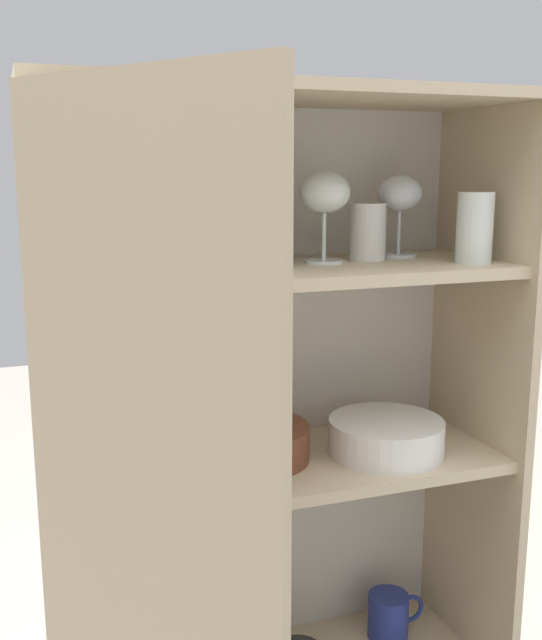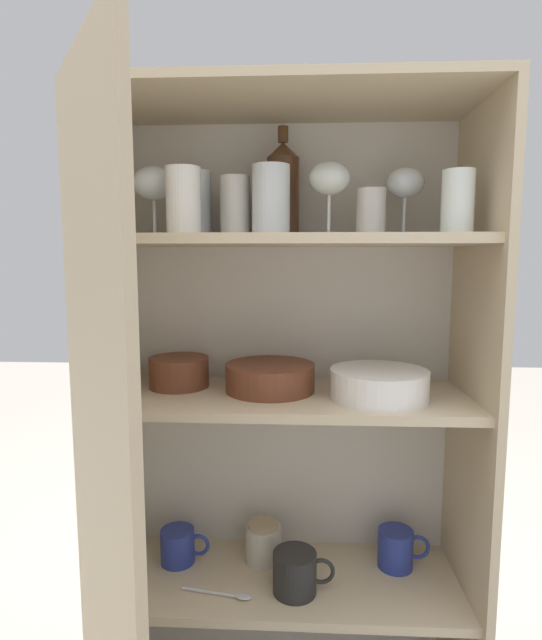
# 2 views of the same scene
# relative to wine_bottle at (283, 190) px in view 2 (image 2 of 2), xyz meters

# --- Properties ---
(cupboard_back_panel) EXTENTS (0.81, 0.02, 1.38)m
(cupboard_back_panel) POSITION_rel_wine_bottle_xyz_m (0.02, 0.06, -0.53)
(cupboard_back_panel) COLOR silver
(cupboard_back_panel) RESTS_ON ground_plane
(cupboard_side_left) EXTENTS (0.02, 0.33, 1.38)m
(cupboard_side_left) POSITION_rel_wine_bottle_xyz_m (-0.38, -0.09, -0.53)
(cupboard_side_left) COLOR #CCB793
(cupboard_side_left) RESTS_ON ground_plane
(cupboard_side_right) EXTENTS (0.02, 0.33, 1.38)m
(cupboard_side_right) POSITION_rel_wine_bottle_xyz_m (0.41, -0.09, -0.53)
(cupboard_side_right) COLOR #CCB793
(cupboard_side_right) RESTS_ON ground_plane
(cupboard_top_panel) EXTENTS (0.81, 0.33, 0.02)m
(cupboard_top_panel) POSITION_rel_wine_bottle_xyz_m (0.02, -0.09, 0.17)
(cupboard_top_panel) COLOR #CCB793
(cupboard_top_panel) RESTS_ON cupboard_side_left
(shelf_board_lower) EXTENTS (0.77, 0.29, 0.02)m
(shelf_board_lower) POSITION_rel_wine_bottle_xyz_m (0.02, -0.09, -0.89)
(shelf_board_lower) COLOR beige
(shelf_board_middle) EXTENTS (0.77, 0.29, 0.02)m
(shelf_board_middle) POSITION_rel_wine_bottle_xyz_m (0.02, -0.09, -0.46)
(shelf_board_middle) COLOR beige
(shelf_board_upper) EXTENTS (0.77, 0.29, 0.02)m
(shelf_board_upper) POSITION_rel_wine_bottle_xyz_m (0.02, -0.09, -0.12)
(shelf_board_upper) COLOR beige
(cupboard_door) EXTENTS (0.24, 0.34, 1.38)m
(cupboard_door) POSITION_rel_wine_bottle_xyz_m (-0.27, -0.42, -0.53)
(cupboard_door) COLOR tan
(cupboard_door) RESTS_ON ground_plane
(tumbler_glass_0) EXTENTS (0.06, 0.06, 0.12)m
(tumbler_glass_0) POSITION_rel_wine_bottle_xyz_m (0.34, -0.16, -0.05)
(tumbler_glass_0) COLOR white
(tumbler_glass_0) RESTS_ON shelf_board_upper
(tumbler_glass_1) EXTENTS (0.07, 0.07, 0.13)m
(tumbler_glass_1) POSITION_rel_wine_bottle_xyz_m (-0.10, -0.06, -0.04)
(tumbler_glass_1) COLOR white
(tumbler_glass_1) RESTS_ON shelf_board_upper
(tumbler_glass_2) EXTENTS (0.07, 0.07, 0.13)m
(tumbler_glass_2) POSITION_rel_wine_bottle_xyz_m (-0.19, -0.15, -0.04)
(tumbler_glass_2) COLOR white
(tumbler_glass_2) RESTS_ON shelf_board_upper
(tumbler_glass_3) EXTENTS (0.06, 0.06, 0.10)m
(tumbler_glass_3) POSITION_rel_wine_bottle_xyz_m (0.19, -0.06, -0.06)
(tumbler_glass_3) COLOR white
(tumbler_glass_3) RESTS_ON shelf_board_upper
(tumbler_glass_4) EXTENTS (0.08, 0.08, 0.14)m
(tumbler_glass_4) POSITION_rel_wine_bottle_xyz_m (-0.02, -0.09, -0.04)
(tumbler_glass_4) COLOR white
(tumbler_glass_4) RESTS_ON shelf_board_upper
(tumbler_glass_5) EXTENTS (0.07, 0.07, 0.14)m
(tumbler_glass_5) POSITION_rel_wine_bottle_xyz_m (-0.19, -0.02, -0.03)
(tumbler_glass_5) COLOR white
(tumbler_glass_5) RESTS_ON shelf_board_upper
(wine_glass_0) EXTENTS (0.08, 0.08, 0.15)m
(wine_glass_0) POSITION_rel_wine_bottle_xyz_m (0.26, -0.04, 0.00)
(wine_glass_0) COLOR white
(wine_glass_0) RESTS_ON shelf_board_upper
(wine_glass_1) EXTENTS (0.09, 0.09, 0.15)m
(wine_glass_1) POSITION_rel_wine_bottle_xyz_m (-0.28, -0.07, -0.00)
(wine_glass_1) COLOR white
(wine_glass_1) RESTS_ON shelf_board_upper
(wine_glass_2) EXTENTS (0.09, 0.09, 0.15)m
(wine_glass_2) POSITION_rel_wine_bottle_xyz_m (0.10, -0.08, 0.01)
(wine_glass_2) COLOR white
(wine_glass_2) RESTS_ON shelf_board_upper
(wine_bottle) EXTENTS (0.07, 0.07, 0.24)m
(wine_bottle) POSITION_rel_wine_bottle_xyz_m (0.00, 0.00, 0.00)
(wine_bottle) COLOR #4C2D19
(wine_bottle) RESTS_ON shelf_board_upper
(plate_stack_white) EXTENTS (0.21, 0.21, 0.06)m
(plate_stack_white) POSITION_rel_wine_bottle_xyz_m (0.21, -0.12, -0.42)
(plate_stack_white) COLOR white
(plate_stack_white) RESTS_ON shelf_board_middle
(mixing_bowl_large) EXTENTS (0.20, 0.20, 0.06)m
(mixing_bowl_large) POSITION_rel_wine_bottle_xyz_m (-0.03, -0.07, -0.42)
(mixing_bowl_large) COLOR brown
(mixing_bowl_large) RESTS_ON shelf_board_middle
(serving_bowl_small) EXTENTS (0.14, 0.14, 0.07)m
(serving_bowl_small) POSITION_rel_wine_bottle_xyz_m (-0.24, -0.04, -0.41)
(serving_bowl_small) COLOR brown
(serving_bowl_small) RESTS_ON shelf_board_middle
(coffee_mug_primary) EXTENTS (0.12, 0.08, 0.08)m
(coffee_mug_primary) POSITION_rel_wine_bottle_xyz_m (-0.25, -0.05, -0.84)
(coffee_mug_primary) COLOR #283893
(coffee_mug_primary) RESTS_ON shelf_board_lower
(coffee_mug_extra_1) EXTENTS (0.14, 0.10, 0.09)m
(coffee_mug_extra_1) POSITION_rel_wine_bottle_xyz_m (0.03, -0.14, -0.84)
(coffee_mug_extra_1) COLOR black
(coffee_mug_extra_1) RESTS_ON shelf_board_lower
(coffee_mug_extra_2) EXTENTS (0.12, 0.08, 0.09)m
(coffee_mug_extra_2) POSITION_rel_wine_bottle_xyz_m (0.27, -0.04, -0.84)
(coffee_mug_extra_2) COLOR #283893
(coffee_mug_extra_2) RESTS_ON shelf_board_lower
(storage_jar) EXTENTS (0.09, 0.09, 0.10)m
(storage_jar) POSITION_rel_wine_bottle_xyz_m (-0.04, -0.03, -0.83)
(storage_jar) COLOR beige
(storage_jar) RESTS_ON shelf_board_lower
(serving_spoon) EXTENTS (0.16, 0.04, 0.01)m
(serving_spoon) POSITION_rel_wine_bottle_xyz_m (-0.12, -0.16, -0.88)
(serving_spoon) COLOR silver
(serving_spoon) RESTS_ON shelf_board_lower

